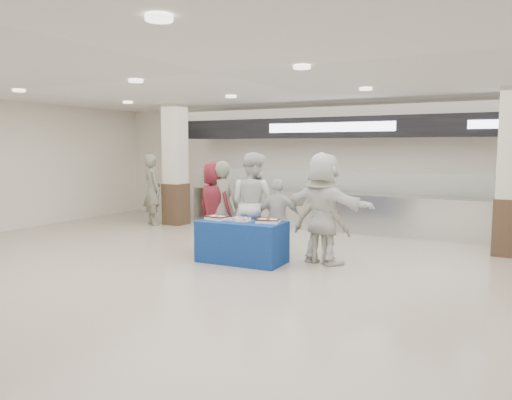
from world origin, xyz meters
The scene contains 15 objects.
ground centered at (0.00, 0.00, 0.00)m, with size 14.00×14.00×0.00m, color #BCB1A0.
serving_line centered at (0.00, 5.40, 1.16)m, with size 8.70×0.85×2.80m.
column_left centered at (-4.00, 4.20, 1.53)m, with size 0.55×0.55×3.20m.
column_right centered at (4.00, 4.20, 1.53)m, with size 0.55×0.55×3.20m.
display_table centered at (-0.19, 1.24, 0.38)m, with size 1.55×0.78×0.75m, color navy.
sheet_cake_left centered at (-0.69, 1.20, 0.79)m, with size 0.43×0.36×0.09m.
sheet_cake_right centered at (0.30, 1.30, 0.79)m, with size 0.44×0.38×0.09m.
cupcake_tray centered at (-0.22, 1.21, 0.78)m, with size 0.44×0.34×0.07m.
civilian_maroon centered at (-1.20, 1.88, 0.90)m, with size 0.88×0.57×1.80m, color maroon.
soldier_a centered at (-1.01, 1.88, 0.91)m, with size 0.66×0.43×1.81m, color slate.
chef_tall centered at (-0.32, 1.88, 0.99)m, with size 0.96×0.75×1.98m, color silver.
chef_short centered at (0.22, 1.88, 0.75)m, with size 0.87×0.36×1.49m, color silver.
soldier_b centered at (1.08, 1.88, 0.80)m, with size 1.04×0.60×1.61m, color slate.
civilian_white centered at (1.12, 1.88, 1.00)m, with size 1.85×0.59×2.00m, color white.
soldier_bg centered at (-4.50, 3.84, 0.94)m, with size 0.69×0.45×1.88m, color slate.
Camera 1 is at (4.32, -6.42, 2.09)m, focal length 35.00 mm.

